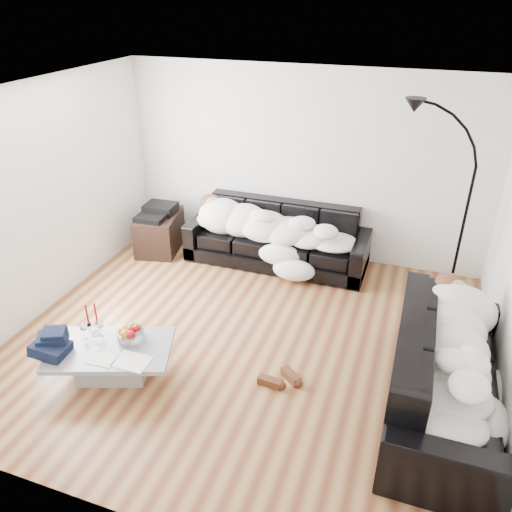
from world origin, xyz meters
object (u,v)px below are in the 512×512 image
(coffee_table, at_px, (112,361))
(candle_left, at_px, (87,315))
(wine_glass_b, at_px, (84,331))
(shoes, at_px, (280,379))
(stereo, at_px, (157,211))
(sofa_right, at_px, (448,372))
(wine_glass_c, at_px, (96,337))
(sleeper_right, at_px, (452,354))
(candle_right, at_px, (96,314))
(sofa_back, at_px, (277,236))
(sleeper_back, at_px, (276,223))
(av_cabinet, at_px, (160,232))
(wine_glass_a, at_px, (101,328))
(fruit_bowl, at_px, (130,333))
(floor_lamp, at_px, (464,223))

(coffee_table, xyz_separation_m, candle_left, (-0.42, 0.25, 0.30))
(wine_glass_b, relative_size, candle_left, 0.64)
(shoes, height_order, stereo, stereo)
(sofa_right, bearing_deg, candle_left, 95.70)
(wine_glass_c, bearing_deg, sleeper_right, 10.13)
(wine_glass_c, distance_m, shoes, 1.85)
(wine_glass_b, bearing_deg, candle_right, 94.96)
(sofa_back, xyz_separation_m, sleeper_back, (0.00, -0.05, 0.22))
(sofa_back, relative_size, sofa_right, 1.14)
(sofa_right, distance_m, wine_glass_b, 3.47)
(wine_glass_b, distance_m, av_cabinet, 2.60)
(coffee_table, relative_size, candle_left, 4.62)
(coffee_table, relative_size, wine_glass_a, 7.20)
(sleeper_right, xyz_separation_m, candle_right, (-3.45, -0.30, -0.18))
(coffee_table, bearing_deg, sleeper_right, 10.88)
(coffee_table, bearing_deg, av_cabinet, 109.13)
(sleeper_right, height_order, shoes, sleeper_right)
(wine_glass_b, bearing_deg, candle_left, 116.02)
(sofa_right, height_order, candle_right, sofa_right)
(fruit_bowl, xyz_separation_m, shoes, (1.48, 0.26, -0.38))
(sofa_right, distance_m, sleeper_back, 3.11)
(av_cabinet, bearing_deg, wine_glass_a, -85.92)
(sofa_back, distance_m, sleeper_right, 3.15)
(shoes, bearing_deg, sleeper_back, 124.55)
(wine_glass_a, height_order, floor_lamp, floor_lamp)
(sleeper_right, height_order, fruit_bowl, sleeper_right)
(sleeper_right, bearing_deg, coffee_table, 100.88)
(sleeper_back, xyz_separation_m, wine_glass_a, (-1.03, -2.58, -0.21))
(shoes, xyz_separation_m, stereo, (-2.50, 2.14, 0.57))
(wine_glass_a, xyz_separation_m, stereo, (-0.70, 2.43, 0.19))
(wine_glass_c, bearing_deg, sofa_back, 70.21)
(shoes, bearing_deg, wine_glass_b, -152.44)
(fruit_bowl, bearing_deg, candle_right, 166.79)
(candle_left, distance_m, shoes, 2.07)
(av_cabinet, xyz_separation_m, floor_lamp, (4.04, -0.05, 0.78))
(coffee_table, bearing_deg, stereo, 109.13)
(sleeper_back, height_order, fruit_bowl, sleeper_back)
(wine_glass_a, xyz_separation_m, candle_left, (-0.23, 0.10, 0.05))
(wine_glass_b, distance_m, floor_lamp, 4.31)
(sleeper_back, bearing_deg, wine_glass_a, -111.84)
(sleeper_right, xyz_separation_m, fruit_bowl, (-2.98, -0.41, -0.22))
(sofa_back, distance_m, wine_glass_c, 2.93)
(fruit_bowl, bearing_deg, sofa_right, 7.90)
(sleeper_right, xyz_separation_m, wine_glass_a, (-3.29, -0.45, -0.22))
(sofa_back, xyz_separation_m, floor_lamp, (2.30, -0.24, 0.65))
(sleeper_back, height_order, wine_glass_c, sleeper_back)
(wine_glass_c, distance_m, candle_left, 0.35)
(av_cabinet, bearing_deg, shoes, -52.59)
(sofa_back, height_order, shoes, sofa_back)
(sofa_right, distance_m, candle_right, 3.46)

